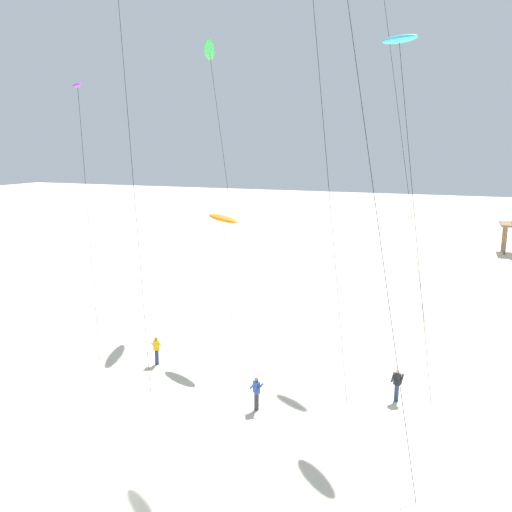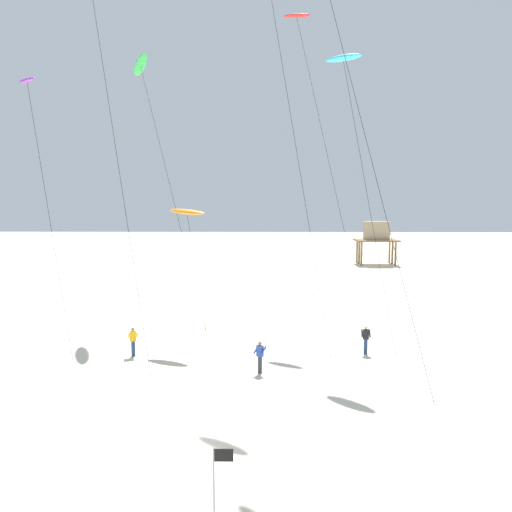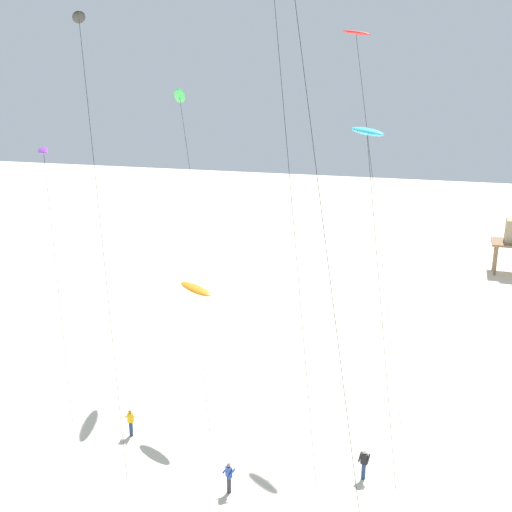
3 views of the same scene
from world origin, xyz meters
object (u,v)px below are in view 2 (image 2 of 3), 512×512
object	(u,v)px
marker_flag	(219,469)
kite_flyer_nearest	(366,339)
kite_purple	(28,84)
kite_orange	(187,212)
kite_flyer_middle	(260,356)
kite_cyan	(344,60)
kite_flyer_furthest	(133,341)
kite_red	(298,22)
stilt_house	(376,234)
kite_green	(141,67)

from	to	relation	value
marker_flag	kite_flyer_nearest	bearing A→B (deg)	64.98
kite_purple	kite_orange	bearing A→B (deg)	4.96
kite_orange	kite_flyer_middle	xyz separation A→B (m)	(4.60, -6.31, -7.24)
kite_cyan	kite_flyer_furthest	distance (m)	20.74
kite_flyer_nearest	kite_flyer_furthest	world-z (taller)	same
kite_orange	marker_flag	distance (m)	19.78
marker_flag	kite_cyan	bearing A→B (deg)	71.67
kite_red	stilt_house	size ratio (longest dim) A/B	3.81
kite_green	stilt_house	xyz separation A→B (m)	(25.28, 31.71, -14.62)
kite_green	kite_flyer_nearest	distance (m)	25.91
kite_flyer_middle	stilt_house	size ratio (longest dim) A/B	0.27
marker_flag	stilt_house	bearing A→B (deg)	73.39
kite_flyer_middle	kite_flyer_furthest	world-z (taller)	same
kite_flyer_furthest	marker_flag	bearing A→B (deg)	-67.11
kite_cyan	marker_flag	bearing A→B (deg)	-108.33
kite_red	kite_flyer_nearest	world-z (taller)	kite_red
kite_purple	kite_green	distance (m)	10.26
kite_green	kite_flyer_furthest	bearing A→B (deg)	-80.65
kite_red	kite_cyan	xyz separation A→B (m)	(2.22, -8.28, -5.06)
kite_orange	kite_purple	bearing A→B (deg)	-175.04
stilt_house	kite_flyer_furthest	bearing A→B (deg)	-118.59
kite_flyer_furthest	kite_flyer_middle	bearing A→B (deg)	-20.62
kite_green	stilt_house	size ratio (longest dim) A/B	3.25
kite_purple	kite_orange	xyz separation A→B (m)	(9.29, 0.81, -7.61)
kite_orange	kite_flyer_furthest	world-z (taller)	kite_orange
kite_flyer_furthest	stilt_house	xyz separation A→B (m)	(23.42, 42.97, 3.44)
kite_flyer_middle	kite_purple	bearing A→B (deg)	158.39
kite_red	kite_purple	world-z (taller)	kite_red
kite_red	kite_orange	size ratio (longest dim) A/B	2.74
kite_flyer_furthest	marker_flag	distance (m)	15.98
kite_purple	kite_cyan	xyz separation A→B (m)	(18.88, 0.73, 1.51)
kite_green	marker_flag	distance (m)	32.33
kite_cyan	kite_flyer_middle	xyz separation A→B (m)	(-4.99, -6.23, -16.37)
kite_green	kite_flyer_furthest	size ratio (longest dim) A/B	11.83
kite_green	kite_flyer_furthest	distance (m)	21.37
kite_orange	kite_flyer_nearest	bearing A→B (deg)	-15.51
kite_purple	stilt_house	world-z (taller)	kite_purple
kite_cyan	kite_flyer_nearest	xyz separation A→B (m)	(1.12, -2.89, -16.37)
kite_flyer_furthest	kite_green	bearing A→B (deg)	99.35
kite_purple	kite_flyer_nearest	world-z (taller)	kite_purple
kite_red	stilt_house	distance (m)	38.42
kite_red	kite_purple	size ratio (longest dim) A/B	1.42
kite_red	kite_green	xyz separation A→B (m)	(-11.88, -0.52, -3.37)
kite_purple	kite_green	size ratio (longest dim) A/B	0.82
kite_flyer_nearest	stilt_house	distance (m)	43.68
kite_green	kite_cyan	bearing A→B (deg)	-28.84
kite_cyan	kite_orange	distance (m)	13.24
kite_cyan	kite_flyer_middle	size ratio (longest dim) A/B	10.58
kite_purple	marker_flag	distance (m)	25.96
kite_orange	stilt_house	xyz separation A→B (m)	(20.77, 39.40, -3.80)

